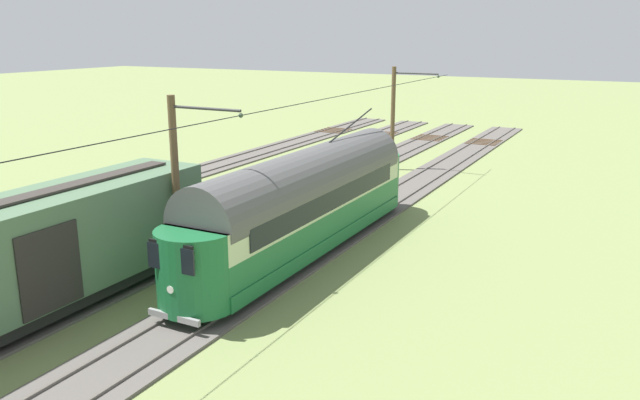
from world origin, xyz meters
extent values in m
plane|color=olive|center=(0.00, 0.00, 0.00)|extent=(220.00, 220.00, 0.00)
cube|color=#56514C|center=(-6.93, 0.00, 0.05)|extent=(2.80, 80.00, 0.10)
cube|color=#59544C|center=(-6.21, 0.00, 0.14)|extent=(0.07, 80.00, 0.08)
cube|color=#59544C|center=(-7.64, 0.00, 0.14)|extent=(0.07, 80.00, 0.08)
cube|color=#47331E|center=(-6.93, -32.00, 0.11)|extent=(2.50, 0.24, 0.08)
cube|color=#47331E|center=(-6.93, -31.35, 0.11)|extent=(2.50, 0.24, 0.08)
cube|color=#47331E|center=(-6.93, -30.70, 0.11)|extent=(2.50, 0.24, 0.08)
cube|color=#47331E|center=(-6.93, -30.05, 0.11)|extent=(2.50, 0.24, 0.08)
cube|color=#47331E|center=(-6.93, -29.40, 0.11)|extent=(2.50, 0.24, 0.08)
cube|color=#56514C|center=(-2.31, 0.00, 0.05)|extent=(2.80, 80.00, 0.10)
cube|color=#59544C|center=(-1.59, 0.00, 0.14)|extent=(0.07, 80.00, 0.08)
cube|color=#59544C|center=(-3.03, 0.00, 0.14)|extent=(0.07, 80.00, 0.08)
cube|color=#47331E|center=(-2.31, -32.00, 0.11)|extent=(2.50, 0.24, 0.08)
cube|color=#47331E|center=(-2.31, -31.35, 0.11)|extent=(2.50, 0.24, 0.08)
cube|color=#47331E|center=(-2.31, -30.70, 0.11)|extent=(2.50, 0.24, 0.08)
cube|color=#47331E|center=(-2.31, -30.05, 0.11)|extent=(2.50, 0.24, 0.08)
cube|color=#47331E|center=(-2.31, -29.40, 0.11)|extent=(2.50, 0.24, 0.08)
cube|color=#56514C|center=(2.31, 0.00, 0.05)|extent=(2.80, 80.00, 0.10)
cube|color=#59544C|center=(3.03, 0.00, 0.14)|extent=(0.07, 80.00, 0.08)
cube|color=#59544C|center=(1.59, 0.00, 0.14)|extent=(0.07, 80.00, 0.08)
cube|color=#47331E|center=(2.31, -32.00, 0.11)|extent=(2.50, 0.24, 0.08)
cube|color=#47331E|center=(2.31, -31.35, 0.11)|extent=(2.50, 0.24, 0.08)
cube|color=#47331E|center=(2.31, -30.70, 0.11)|extent=(2.50, 0.24, 0.08)
cube|color=#47331E|center=(2.31, -30.05, 0.11)|extent=(2.50, 0.24, 0.08)
cube|color=#47331E|center=(2.31, -29.40, 0.11)|extent=(2.50, 0.24, 0.08)
cube|color=#56514C|center=(6.93, 0.00, 0.05)|extent=(2.80, 80.00, 0.10)
cube|color=#59544C|center=(7.64, 0.00, 0.14)|extent=(0.07, 80.00, 0.08)
cube|color=#59544C|center=(6.21, 0.00, 0.14)|extent=(0.07, 80.00, 0.08)
cube|color=#47331E|center=(6.93, -32.00, 0.11)|extent=(2.50, 0.24, 0.08)
cube|color=#47331E|center=(6.93, -31.35, 0.11)|extent=(2.50, 0.24, 0.08)
cube|color=#47331E|center=(6.93, -30.70, 0.11)|extent=(2.50, 0.24, 0.08)
cube|color=#47331E|center=(6.93, -30.05, 0.11)|extent=(2.50, 0.24, 0.08)
cube|color=#47331E|center=(6.93, -29.40, 0.11)|extent=(2.50, 0.24, 0.08)
cube|color=#196033|center=(-6.93, -0.24, 0.71)|extent=(2.65, 14.28, 0.55)
cube|color=#196033|center=(-6.93, -0.24, 1.46)|extent=(2.55, 14.28, 0.95)
cube|color=#B7C699|center=(-6.93, -0.24, 2.46)|extent=(2.55, 14.28, 1.05)
cylinder|color=#4C4C4C|center=(-6.93, -0.24, 2.98)|extent=(2.65, 13.99, 2.65)
cylinder|color=#196033|center=(-6.93, 6.85, 1.70)|extent=(2.55, 2.55, 2.55)
cylinder|color=#196033|center=(-6.93, -7.33, 1.70)|extent=(2.55, 2.55, 2.55)
cube|color=black|center=(-6.93, 7.98, 2.72)|extent=(1.63, 0.08, 0.36)
cube|color=black|center=(-6.93, 8.02, 2.41)|extent=(1.73, 0.06, 0.80)
cube|color=black|center=(-5.63, -0.24, 2.46)|extent=(0.04, 11.99, 0.80)
cube|color=black|center=(-8.22, -0.24, 2.46)|extent=(0.04, 11.99, 0.80)
cylinder|color=silver|center=(-6.93, 8.11, 1.46)|extent=(0.24, 0.06, 0.24)
cube|color=gray|center=(-6.93, 8.04, 0.53)|extent=(1.94, 0.12, 0.20)
cylinder|color=black|center=(-6.93, -4.64, 4.80)|extent=(0.07, 4.52, 1.06)
cylinder|color=black|center=(-6.21, 4.33, 0.56)|extent=(0.10, 0.76, 0.76)
cylinder|color=black|center=(-7.64, 4.33, 0.56)|extent=(0.10, 0.76, 0.76)
cylinder|color=black|center=(-6.21, -4.81, 0.56)|extent=(0.10, 0.76, 0.76)
cylinder|color=black|center=(-7.64, -4.81, 0.56)|extent=(0.10, 0.76, 0.76)
cube|color=#4C6B4C|center=(-2.31, 9.72, 2.33)|extent=(2.90, 14.64, 3.20)
cube|color=#332D28|center=(-2.31, 9.72, 3.99)|extent=(0.70, 13.17, 0.08)
cube|color=black|center=(-2.31, 9.72, 0.53)|extent=(2.70, 14.64, 0.36)
cube|color=black|center=(-3.79, 9.72, 2.07)|extent=(0.06, 2.20, 2.56)
cylinder|color=black|center=(-3.03, 4.59, 0.60)|extent=(0.10, 0.84, 0.84)
cylinder|color=black|center=(-1.59, 4.59, 0.60)|extent=(0.10, 0.84, 0.84)
cylinder|color=brown|center=(-3.98, -17.44, 3.38)|extent=(0.28, 0.28, 6.75)
cylinder|color=#2D2D2D|center=(-5.45, -17.44, 6.35)|extent=(2.94, 0.10, 0.10)
sphere|color=#334733|center=(-6.93, -17.44, 6.20)|extent=(0.16, 0.16, 0.16)
cylinder|color=brown|center=(-3.98, 4.16, 3.38)|extent=(0.28, 0.28, 6.75)
cylinder|color=#2D2D2D|center=(-5.45, 4.16, 6.35)|extent=(2.94, 0.10, 0.10)
sphere|color=#334733|center=(-6.93, 4.16, 6.20)|extent=(0.16, 0.16, 0.16)
cylinder|color=black|center=(-6.93, 4.16, 6.20)|extent=(0.03, 47.20, 0.03)
cylinder|color=black|center=(-5.45, -17.44, 6.35)|extent=(2.94, 0.02, 0.02)
camera|label=1|loc=(-19.06, 21.71, 8.88)|focal=35.80mm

